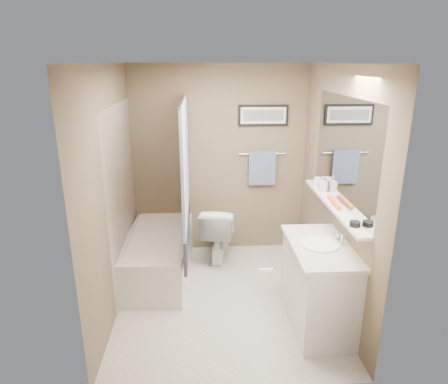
{
  "coord_description": "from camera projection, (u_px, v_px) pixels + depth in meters",
  "views": [
    {
      "loc": [
        -0.23,
        -3.69,
        2.42
      ],
      "look_at": [
        0.0,
        0.15,
        1.15
      ],
      "focal_mm": 32.0,
      "sensor_mm": 36.0,
      "label": 1
    }
  ],
  "objects": [
    {
      "name": "ground",
      "position": [
        225.0,
        298.0,
        4.27
      ],
      "size": [
        2.5,
        2.5,
        0.0
      ],
      "primitive_type": "plane",
      "color": "beige",
      "rests_on": "ground"
    },
    {
      "name": "ceiling",
      "position": [
        225.0,
        65.0,
        3.53
      ],
      "size": [
        2.2,
        2.5,
        0.04
      ],
      "primitive_type": "cube",
      "color": "white",
      "rests_on": "wall_back"
    },
    {
      "name": "wall_back",
      "position": [
        219.0,
        162.0,
        5.06
      ],
      "size": [
        2.2,
        0.04,
        2.4
      ],
      "primitive_type": "cube",
      "color": "brown",
      "rests_on": "ground"
    },
    {
      "name": "wall_front",
      "position": [
        236.0,
        248.0,
        2.73
      ],
      "size": [
        2.2,
        0.04,
        2.4
      ],
      "primitive_type": "cube",
      "color": "brown",
      "rests_on": "ground"
    },
    {
      "name": "wall_left",
      "position": [
        113.0,
        194.0,
        3.84
      ],
      "size": [
        0.04,
        2.5,
        2.4
      ],
      "primitive_type": "cube",
      "color": "brown",
      "rests_on": "ground"
    },
    {
      "name": "wall_right",
      "position": [
        333.0,
        190.0,
        3.96
      ],
      "size": [
        0.04,
        2.5,
        2.4
      ],
      "primitive_type": "cube",
      "color": "brown",
      "rests_on": "ground"
    },
    {
      "name": "tile_surround",
      "position": [
        123.0,
        197.0,
        4.37
      ],
      "size": [
        0.02,
        1.55,
        2.0
      ],
      "primitive_type": "cube",
      "color": "tan",
      "rests_on": "wall_left"
    },
    {
      "name": "curtain_rod",
      "position": [
        183.0,
        99.0,
        4.08
      ],
      "size": [
        0.02,
        1.55,
        0.02
      ],
      "primitive_type": "cylinder",
      "rotation": [
        1.57,
        0.0,
        0.0
      ],
      "color": "silver",
      "rests_on": "wall_left"
    },
    {
      "name": "curtain_upper",
      "position": [
        185.0,
        160.0,
        4.29
      ],
      "size": [
        0.03,
        1.45,
        1.28
      ],
      "primitive_type": "cube",
      "color": "white",
      "rests_on": "curtain_rod"
    },
    {
      "name": "curtain_lower",
      "position": [
        187.0,
        231.0,
        4.54
      ],
      "size": [
        0.03,
        1.45,
        0.36
      ],
      "primitive_type": "cube",
      "color": "#29324E",
      "rests_on": "curtain_rod"
    },
    {
      "name": "mirror",
      "position": [
        343.0,
        152.0,
        3.69
      ],
      "size": [
        0.02,
        1.6,
        1.0
      ],
      "primitive_type": "cube",
      "color": "silver",
      "rests_on": "wall_right"
    },
    {
      "name": "shelf",
      "position": [
        333.0,
        205.0,
        3.85
      ],
      "size": [
        0.12,
        1.6,
        0.03
      ],
      "primitive_type": "cube",
      "color": "silver",
      "rests_on": "wall_right"
    },
    {
      "name": "towel_bar",
      "position": [
        262.0,
        154.0,
        5.05
      ],
      "size": [
        0.6,
        0.02,
        0.02
      ],
      "primitive_type": "cylinder",
      "rotation": [
        0.0,
        1.57,
        0.0
      ],
      "color": "silver",
      "rests_on": "wall_back"
    },
    {
      "name": "towel",
      "position": [
        262.0,
        168.0,
        5.09
      ],
      "size": [
        0.34,
        0.05,
        0.44
      ],
      "primitive_type": "cube",
      "color": "#8498C0",
      "rests_on": "towel_bar"
    },
    {
      "name": "art_frame",
      "position": [
        263.0,
        115.0,
        4.92
      ],
      "size": [
        0.62,
        0.02,
        0.26
      ],
      "primitive_type": "cube",
      "color": "black",
      "rests_on": "wall_back"
    },
    {
      "name": "art_mat",
      "position": [
        263.0,
        115.0,
        4.9
      ],
      "size": [
        0.56,
        0.0,
        0.2
      ],
      "primitive_type": "cube",
      "color": "white",
      "rests_on": "art_frame"
    },
    {
      "name": "art_image",
      "position": [
        263.0,
        116.0,
        4.9
      ],
      "size": [
        0.5,
        0.0,
        0.13
      ],
      "primitive_type": "cube",
      "color": "#595959",
      "rests_on": "art_mat"
    },
    {
      "name": "door",
      "position": [
        314.0,
        272.0,
        2.81
      ],
      "size": [
        0.8,
        0.02,
        2.0
      ],
      "primitive_type": "cube",
      "color": "silver",
      "rests_on": "wall_front"
    },
    {
      "name": "door_handle",
      "position": [
        266.0,
        270.0,
        2.84
      ],
      "size": [
        0.1,
        0.02,
        0.02
      ],
      "primitive_type": "cylinder",
      "rotation": [
        0.0,
        1.57,
        0.0
      ],
      "color": "silver",
      "rests_on": "door"
    },
    {
      "name": "bathtub",
      "position": [
        158.0,
        254.0,
        4.7
      ],
      "size": [
        0.78,
        1.54,
        0.5
      ],
      "primitive_type": "cube",
      "rotation": [
        0.0,
        0.0,
        -0.06
      ],
      "color": "silver",
      "rests_on": "ground"
    },
    {
      "name": "tub_rim",
      "position": [
        157.0,
        235.0,
        4.62
      ],
      "size": [
        0.56,
        1.36,
        0.02
      ],
      "primitive_type": "cube",
      "color": "white",
      "rests_on": "bathtub"
    },
    {
      "name": "toilet",
      "position": [
        219.0,
        233.0,
        5.02
      ],
      "size": [
        0.53,
        0.77,
        0.73
      ],
      "primitive_type": "imported",
      "rotation": [
        0.0,
        0.0,
        2.96
      ],
      "color": "white",
      "rests_on": "ground"
    },
    {
      "name": "vanity",
      "position": [
        319.0,
        288.0,
        3.73
      ],
      "size": [
        0.52,
        0.91,
        0.8
      ],
      "primitive_type": "cube",
      "rotation": [
        0.0,
        0.0,
        0.02
      ],
      "color": "silver",
      "rests_on": "ground"
    },
    {
      "name": "countertop",
      "position": [
        321.0,
        247.0,
        3.6
      ],
      "size": [
        0.54,
        0.96,
        0.04
      ],
      "primitive_type": "cube",
      "color": "beige",
      "rests_on": "vanity"
    },
    {
      "name": "sink_basin",
      "position": [
        320.0,
        244.0,
        3.59
      ],
      "size": [
        0.34,
        0.34,
        0.01
      ],
      "primitive_type": "cylinder",
      "color": "white",
      "rests_on": "countertop"
    },
    {
      "name": "faucet_spout",
      "position": [
        342.0,
        239.0,
        3.59
      ],
      "size": [
        0.02,
        0.02,
        0.1
      ],
      "primitive_type": "cylinder",
      "color": "silver",
      "rests_on": "countertop"
    },
    {
      "name": "faucet_knob",
      "position": [
        338.0,
        237.0,
        3.69
      ],
      "size": [
        0.05,
        0.05,
        0.05
      ],
      "primitive_type": "sphere",
      "color": "silver",
      "rests_on": "countertop"
    },
    {
      "name": "candle_bowl_near",
      "position": [
        355.0,
        224.0,
        3.3
      ],
      "size": [
        0.09,
        0.09,
        0.04
      ],
      "primitive_type": "cylinder",
      "color": "black",
      "rests_on": "shelf"
    },
    {
      "name": "hair_brush_front",
      "position": [
        336.0,
        204.0,
        3.75
      ],
      "size": [
        0.05,
        0.22,
        0.04
      ],
      "primitive_type": "cylinder",
      "rotation": [
        1.57,
        0.0,
        -0.04
      ],
      "color": "orange",
      "rests_on": "shelf"
    },
    {
      "name": "hair_brush_back",
      "position": [
        332.0,
        200.0,
        3.86
      ],
      "size": [
        0.06,
        0.22,
        0.04
      ],
      "primitive_type": "cylinder",
      "rotation": [
        1.57,
        0.0,
        -0.08
      ],
      "color": "#EE5221",
      "rests_on": "shelf"
    },
    {
      "name": "pink_comb",
      "position": [
        329.0,
        198.0,
        3.96
      ],
      "size": [
        0.04,
        0.16,
        0.01
      ],
      "primitive_type": "cube",
      "rotation": [
        0.0,
        0.0,
        0.04
      ],
      "color": "pink",
      "rests_on": "shelf"
    },
    {
      "name": "glass_jar",
      "position": [
        318.0,
        182.0,
        4.34
      ],
      "size": [
        0.08,
        0.08,
        0.1
      ],
      "primitive_type": "cylinder",
      "color": "white",
      "rests_on": "shelf"
    },
    {
      "name": "soap_bottle",
      "position": [
        322.0,
        184.0,
        4.17
      ],
      "size": [
        0.08,
        0.08,
        0.16
      ],
      "primitive_type": "imported",
      "rotation": [
        0.0,
        0.0,
        -0.11
      ],
      "color": "#999999",
      "rests_on": "shelf"
    }
  ]
}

